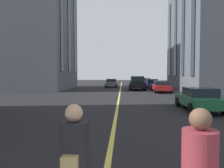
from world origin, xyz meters
The scene contains 8 objects.
lane_centre_line centered at (20.00, 0.00, 0.00)m, with size 80.00×0.16×0.01m.
car_blue_mid centered at (35.09, -4.90, 0.70)m, with size 3.90×1.89×1.40m.
car_green_oncoming centered at (14.12, -4.90, 0.70)m, with size 4.40×1.95×1.37m.
car_grey_far centered at (37.12, 1.57, 0.70)m, with size 4.40×1.95×1.37m.
car_black_parked_b centered at (30.94, -2.30, 0.97)m, with size 4.70×2.14×1.88m.
car_red_near centered at (27.05, -4.90, 0.70)m, with size 4.40×1.95×1.37m.
car_blue_trailing centered at (44.85, -4.90, 0.70)m, with size 4.40×1.95×1.37m.
building_left_near centered at (32.27, 13.50, 9.11)m, with size 11.45×12.12×18.21m.
Camera 1 is at (0.96, -0.36, 2.18)m, focal length 34.83 mm.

